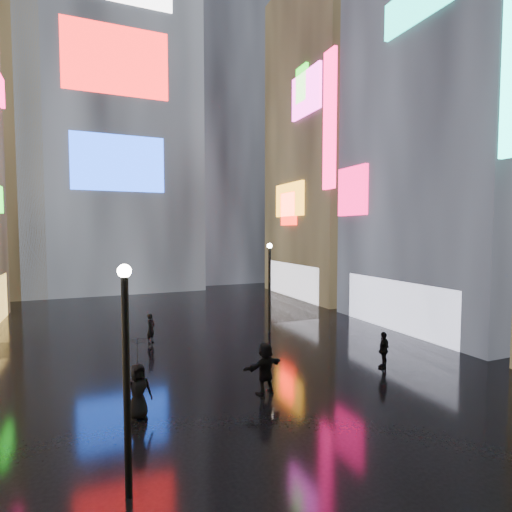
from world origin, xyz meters
TOP-DOWN VIEW (x-y plane):
  - ground at (0.00, 20.00)m, footprint 140.00×140.00m
  - building_right_mid at (15.98, 17.01)m, footprint 10.28×13.70m
  - building_right_far at (15.98, 30.00)m, footprint 10.28×12.00m
  - tower_main at (-3.00, 43.97)m, footprint 16.00×14.20m
  - tower_flank_right at (9.00, 46.00)m, footprint 12.00×12.00m
  - lamp_near at (-4.89, 7.64)m, footprint 0.30×0.30m
  - lamp_far at (4.01, 19.56)m, footprint 0.30×0.30m
  - pedestrian_3 at (6.06, 12.18)m, footprint 0.99×0.76m
  - pedestrian_4 at (-4.27, 11.41)m, footprint 0.96×0.75m
  - pedestrian_5 at (0.21, 11.63)m, footprint 1.82×1.04m
  - pedestrian_6 at (-2.70, 19.90)m, footprint 0.65×0.67m
  - umbrella_2 at (-4.27, 11.41)m, footprint 1.01×1.03m

SIDE VIEW (x-z plane):
  - ground at x=0.00m, z-range 0.00..0.00m
  - pedestrian_6 at x=-2.70m, z-range 0.00..1.56m
  - pedestrian_3 at x=6.06m, z-range 0.00..1.57m
  - pedestrian_4 at x=-4.27m, z-range 0.00..1.75m
  - pedestrian_5 at x=0.21m, z-range 0.00..1.87m
  - umbrella_2 at x=-4.27m, z-range 1.75..2.58m
  - lamp_near at x=-4.89m, z-range 0.34..5.54m
  - lamp_far at x=4.01m, z-range 0.34..5.54m
  - building_right_far at x=15.98m, z-range -0.02..27.98m
  - building_right_mid at x=15.98m, z-range -0.01..29.99m
  - tower_flank_right at x=9.00m, z-range 0.00..34.00m
  - tower_main at x=-3.00m, z-range 0.01..42.01m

